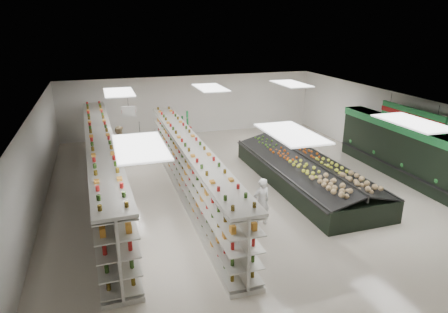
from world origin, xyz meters
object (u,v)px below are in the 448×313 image
object	(u,v)px
gondola_left	(103,168)
gondola_center	(190,171)
soda_endcap	(177,129)
shopper_main	(261,202)
produce_island	(305,171)
shopper_background	(121,144)

from	to	relation	value
gondola_left	gondola_center	xyz separation A→B (m)	(2.96, -0.98, -0.08)
soda_endcap	gondola_left	bearing A→B (deg)	-124.25
gondola_center	soda_endcap	distance (m)	6.61
gondola_left	shopper_main	size ratio (longest dim) A/B	8.31
gondola_center	shopper_main	size ratio (longest dim) A/B	7.66
produce_island	shopper_main	xyz separation A→B (m)	(-2.85, -2.50, 0.25)
produce_island	shopper_background	xyz separation A→B (m)	(-6.57, 4.81, 0.31)
gondola_left	soda_endcap	xyz separation A→B (m)	(3.80, 5.58, -0.27)
soda_endcap	produce_island	bearing A→B (deg)	-62.30
soda_endcap	shopper_main	size ratio (longest dim) A/B	1.00
gondola_center	produce_island	size ratio (longest dim) A/B	1.54
produce_island	soda_endcap	distance (m)	7.74
gondola_left	soda_endcap	world-z (taller)	gondola_left
produce_island	soda_endcap	world-z (taller)	soda_endcap
gondola_left	shopper_main	distance (m)	5.91
shopper_main	gondola_center	bearing A→B (deg)	-69.23
gondola_left	shopper_background	size ratio (longest dim) A/B	7.77
gondola_center	produce_island	distance (m)	4.46
gondola_left	soda_endcap	distance (m)	6.75
shopper_background	produce_island	bearing A→B (deg)	-124.29
shopper_main	shopper_background	xyz separation A→B (m)	(-3.72, 7.31, 0.05)
produce_island	shopper_background	bearing A→B (deg)	143.75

